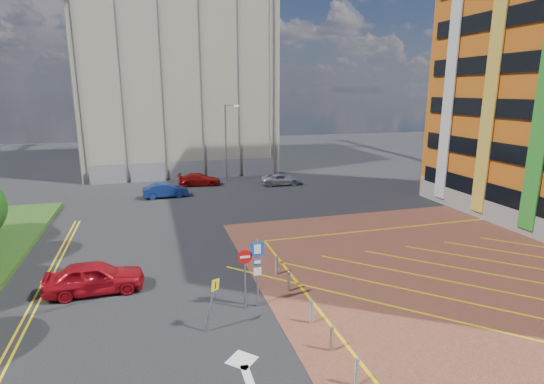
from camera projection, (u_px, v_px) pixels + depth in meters
name	position (u px, v px, depth m)	size (l,w,h in m)	color
ground	(252.00, 319.00, 17.90)	(140.00, 140.00, 0.00)	black
forecourt	(518.00, 279.00, 21.69)	(26.00, 26.00, 0.02)	brown
lamp_back	(227.00, 140.00, 44.13)	(1.53, 0.16, 8.00)	#9EA0A8
sign_cluster	(253.00, 267.00, 18.44)	(1.17, 0.12, 3.20)	#9EA0A8
warning_sign	(212.00, 298.00, 16.71)	(0.69, 0.41, 2.25)	#9EA0A8
bollard_row	(318.00, 321.00, 16.86)	(0.14, 11.14, 0.90)	#9EA0A8
construction_building	(176.00, 77.00, 52.67)	(21.20, 19.20, 22.00)	#A79F89
construction_fence	(196.00, 170.00, 45.95)	(21.60, 0.06, 2.00)	gray
car_red_left	(95.00, 277.00, 20.16)	(1.81, 4.49, 1.53)	#B20F19
car_blue_back	(166.00, 190.00, 38.12)	(1.39, 3.97, 1.31)	navy
car_red_back	(199.00, 179.00, 42.96)	(1.71, 4.22, 1.22)	#9C100D
car_silver_back	(281.00, 179.00, 43.20)	(1.88, 4.07, 1.13)	#B7B6BE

